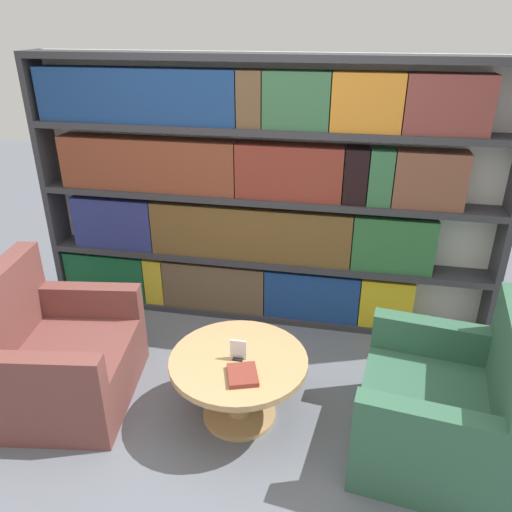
{
  "coord_description": "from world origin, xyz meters",
  "views": [
    {
      "loc": [
        0.67,
        -2.21,
        2.28
      ],
      "look_at": [
        0.09,
        0.7,
        0.87
      ],
      "focal_mm": 35.0,
      "sensor_mm": 36.0,
      "label": 1
    }
  ],
  "objects": [
    {
      "name": "bookshelf",
      "position": [
        -0.08,
        1.4,
        1.03
      ],
      "size": [
        3.59,
        0.3,
        2.08
      ],
      "color": "silver",
      "rests_on": "ground_plane"
    },
    {
      "name": "armchair_left",
      "position": [
        -1.11,
        0.11,
        0.3
      ],
      "size": [
        0.95,
        1.04,
        0.92
      ],
      "rotation": [
        0.0,
        0.0,
        1.72
      ],
      "color": "brown",
      "rests_on": "ground_plane"
    },
    {
      "name": "armchair_right",
      "position": [
        1.28,
        0.11,
        0.3
      ],
      "size": [
        0.93,
        1.02,
        0.92
      ],
      "rotation": [
        0.0,
        0.0,
        -1.7
      ],
      "color": "#336047",
      "rests_on": "ground_plane"
    },
    {
      "name": "table_sign",
      "position": [
        0.09,
        0.16,
        0.5
      ],
      "size": [
        0.1,
        0.06,
        0.13
      ],
      "color": "black",
      "rests_on": "coffee_table"
    },
    {
      "name": "stray_book",
      "position": [
        0.15,
        -0.01,
        0.46
      ],
      "size": [
        0.22,
        0.24,
        0.03
      ],
      "color": "brown",
      "rests_on": "coffee_table"
    },
    {
      "name": "coffee_table",
      "position": [
        0.09,
        0.16,
        0.32
      ],
      "size": [
        0.84,
        0.84,
        0.44
      ],
      "color": "tan",
      "rests_on": "ground_plane"
    },
    {
      "name": "ground_plane",
      "position": [
        0.0,
        0.0,
        0.0
      ],
      "size": [
        14.0,
        14.0,
        0.0
      ],
      "primitive_type": "plane",
      "color": "slate"
    }
  ]
}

